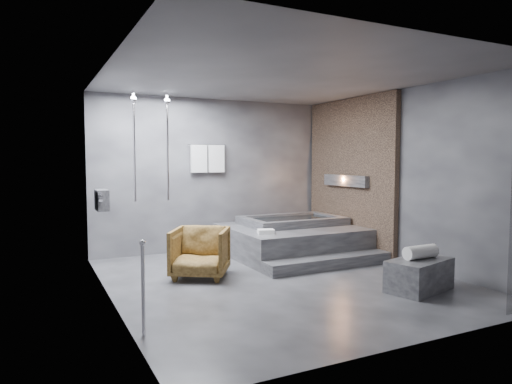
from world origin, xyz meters
TOP-DOWN VIEW (x-y plane):
  - room at (0.40, 0.24)m, footprint 5.00×5.04m
  - tub_deck at (1.05, 1.45)m, footprint 2.20×2.00m
  - tub_step at (1.05, 0.27)m, footprint 2.20×0.36m
  - concrete_bench at (1.37, -1.24)m, footprint 1.00×0.71m
  - driftwood_chair at (-0.93, 0.65)m, footprint 1.06×1.07m
  - rolled_towel at (1.41, -1.22)m, footprint 0.49×0.19m
  - deck_towel at (0.28, 0.93)m, footprint 0.30×0.25m

SIDE VIEW (x-z plane):
  - tub_step at x=1.05m, z-range 0.00..0.18m
  - concrete_bench at x=1.37m, z-range 0.00..0.41m
  - tub_deck at x=1.05m, z-range 0.00..0.50m
  - driftwood_chair at x=-0.93m, z-range 0.00..0.72m
  - rolled_towel at x=1.41m, z-range 0.41..0.58m
  - deck_towel at x=0.28m, z-range 0.50..0.57m
  - room at x=0.40m, z-range 0.32..3.14m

